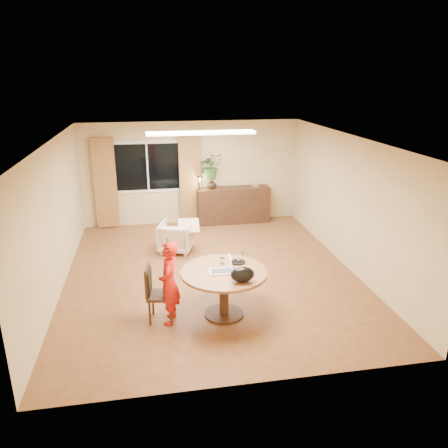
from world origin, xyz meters
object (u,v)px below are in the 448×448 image
Objects in this scene: dining_chair at (161,294)px; armchair at (176,237)px; dining_table at (224,280)px; child at (169,283)px; sideboard at (233,205)px.

dining_chair is 2.87m from armchair.
dining_chair is at bearing 178.44° from dining_table.
child is (-0.86, -0.04, 0.05)m from dining_table.
dining_table is 1.00m from dining_chair.
child reaches higher than sideboard.
sideboard is at bearing 168.57° from child.
child is 4.99m from sideboard.
dining_chair is at bearing -105.13° from child.
armchair is (0.31, 2.89, -0.34)m from child.
dining_chair is 0.49× the size of sideboard.
dining_table is at bearing -103.03° from sideboard.
armchair is 0.38× the size of sideboard.
dining_table is 0.73× the size of sideboard.
sideboard reaches higher than dining_table.
dining_table is 2.92m from armchair.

